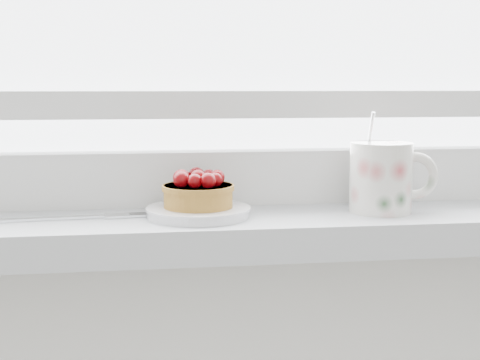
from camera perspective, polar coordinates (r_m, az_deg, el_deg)
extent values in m
cube|color=silver|center=(0.83, 1.38, -4.10)|extent=(1.60, 0.20, 0.04)
cube|color=silver|center=(0.89, 0.64, 0.32)|extent=(1.30, 0.05, 0.07)
cube|color=silver|center=(0.88, 0.65, 6.47)|extent=(1.30, 0.04, 0.04)
cylinder|color=silver|center=(0.79, -3.58, -2.74)|extent=(0.12, 0.12, 0.01)
cylinder|color=#8D5D1E|center=(0.79, -3.59, -1.37)|extent=(0.08, 0.08, 0.03)
cylinder|color=#8D5D1E|center=(0.79, -3.60, -0.64)|extent=(0.09, 0.09, 0.01)
sphere|color=#4C0406|center=(0.79, -3.60, 0.17)|extent=(0.02, 0.02, 0.02)
sphere|color=#4C0406|center=(0.80, -1.96, 0.23)|extent=(0.02, 0.02, 0.02)
sphere|color=#4C0406|center=(0.81, -2.69, 0.32)|extent=(0.02, 0.02, 0.02)
sphere|color=#4C0406|center=(0.81, -3.74, 0.41)|extent=(0.02, 0.02, 0.02)
sphere|color=#4C0406|center=(0.80, -4.90, 0.26)|extent=(0.02, 0.02, 0.02)
sphere|color=#4C0406|center=(0.79, -5.04, 0.20)|extent=(0.02, 0.02, 0.02)
sphere|color=#4C0406|center=(0.77, -5.02, 0.03)|extent=(0.02, 0.02, 0.02)
sphere|color=#4C0406|center=(0.77, -3.89, -0.10)|extent=(0.02, 0.02, 0.02)
sphere|color=#4C0406|center=(0.77, -2.74, -0.07)|extent=(0.02, 0.02, 0.02)
sphere|color=#4C0406|center=(0.78, -2.10, 0.01)|extent=(0.02, 0.02, 0.02)
cylinder|color=silver|center=(0.84, 11.92, 0.21)|extent=(0.09, 0.09, 0.09)
cylinder|color=black|center=(0.83, 12.00, 2.89)|extent=(0.07, 0.07, 0.01)
torus|color=silver|center=(0.85, 14.67, 0.33)|extent=(0.06, 0.02, 0.06)
cylinder|color=silver|center=(0.84, 11.07, 3.98)|extent=(0.01, 0.02, 0.05)
cube|color=silver|center=(0.81, -16.44, -3.20)|extent=(0.10, 0.02, 0.00)
cube|color=silver|center=(0.80, -12.11, -3.06)|extent=(0.02, 0.01, 0.00)
cube|color=silver|center=(0.81, -10.47, -3.00)|extent=(0.03, 0.03, 0.00)
cube|color=silver|center=(0.80, -8.35, -3.05)|extent=(0.03, 0.01, 0.00)
cube|color=silver|center=(0.80, -8.39, -2.97)|extent=(0.03, 0.01, 0.00)
cube|color=silver|center=(0.81, -8.43, -2.89)|extent=(0.03, 0.01, 0.00)
cube|color=silver|center=(0.82, -8.47, -2.81)|extent=(0.03, 0.01, 0.00)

